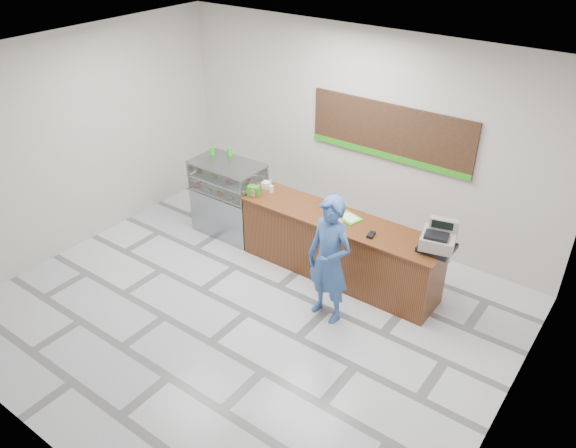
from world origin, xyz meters
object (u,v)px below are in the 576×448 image
Objects in this scene: display_case at (229,198)px; customer at (329,260)px; cash_register at (439,240)px; sales_counter at (338,248)px; serving_tray at (348,218)px.

display_case is 2.78m from customer.
customer is at bearing -18.94° from display_case.
sales_counter is at bearing 169.09° from cash_register.
serving_tray is at bearing 43.19° from sales_counter.
sales_counter is 2.45× the size of display_case.
cash_register is at bearing 48.79° from customer.
display_case is at bearing -179.99° from sales_counter.
display_case is 0.71× the size of customer.
cash_register is 1.49m from customer.
display_case is 3.07× the size of serving_tray.
sales_counter is 7.52× the size of serving_tray.
display_case reaches higher than sales_counter.
display_case reaches higher than serving_tray.
display_case is at bearing 168.52° from customer.
customer is (2.61, -0.90, 0.27)m from display_case.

